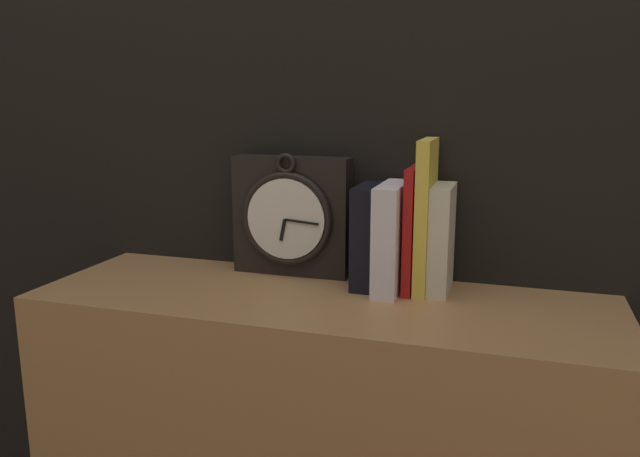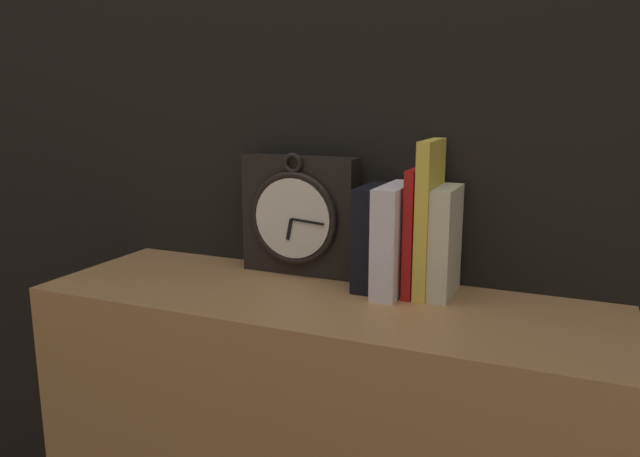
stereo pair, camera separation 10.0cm
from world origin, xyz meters
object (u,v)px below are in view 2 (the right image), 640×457
Objects in this scene: book_slot0_black at (373,237)px; book_slot3_yellow at (429,218)px; clock at (299,216)px; book_slot4_cream at (445,242)px; book_slot2_red at (416,231)px; book_slot1_white at (394,239)px.

book_slot3_yellow reaches higher than book_slot0_black.
clock is 0.28m from book_slot4_cream.
book_slot0_black is 0.97× the size of book_slot4_cream.
book_slot2_red is 0.03m from book_slot3_yellow.
book_slot3_yellow is (0.05, 0.01, 0.04)m from book_slot1_white.
clock reaches higher than book_slot1_white.
book_slot0_black is 0.69× the size of book_slot3_yellow.
book_slot1_white is 0.04m from book_slot2_red.
book_slot4_cream is (0.05, 0.00, -0.01)m from book_slot2_red.
book_slot2_red is (0.07, -0.00, 0.02)m from book_slot0_black.
clock is 1.29× the size of book_slot0_black.
clock is at bearing 173.74° from book_slot3_yellow.
book_slot4_cream is (0.28, -0.03, -0.02)m from clock.
book_slot1_white is (0.04, -0.01, 0.00)m from book_slot0_black.
book_slot2_red is (0.23, -0.03, -0.00)m from clock.
book_slot2_red is at bearing -0.25° from book_slot0_black.
book_slot4_cream reaches higher than book_slot0_black.
book_slot2_red reaches higher than book_slot4_cream.
clock is at bearing 174.81° from book_slot4_cream.
book_slot4_cream is (0.03, 0.00, -0.04)m from book_slot3_yellow.
book_slot4_cream is (0.08, 0.02, -0.00)m from book_slot1_white.
book_slot1_white and book_slot4_cream have the same top height.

